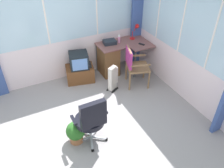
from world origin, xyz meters
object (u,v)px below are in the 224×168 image
at_px(office_chair, 91,119).
at_px(space_heater, 113,78).
at_px(spray_bottle, 119,39).
at_px(tv_on_stand, 80,69).
at_px(desk_lamp, 137,29).
at_px(wooden_armchair, 133,62).
at_px(potted_plant, 76,132).
at_px(tv_remote, 142,44).
at_px(paper_tray, 110,42).
at_px(desk, 110,58).

height_order(office_chair, space_heater, office_chair).
relative_size(spray_bottle, tv_on_stand, 0.30).
relative_size(desk_lamp, wooden_armchair, 0.41).
bearing_deg(spray_bottle, potted_plant, -134.87).
relative_size(spray_bottle, wooden_armchair, 0.23).
bearing_deg(desk_lamp, potted_plant, -141.74).
bearing_deg(space_heater, tv_remote, 21.34).
bearing_deg(wooden_armchair, tv_remote, 39.77).
relative_size(space_heater, potted_plant, 1.45).
distance_m(desk_lamp, paper_tray, 0.74).
bearing_deg(desk, spray_bottle, 9.01).
bearing_deg(desk_lamp, tv_on_stand, -179.24).
distance_m(desk, tv_remote, 0.83).
relative_size(tv_remote, office_chair, 0.15).
height_order(paper_tray, potted_plant, paper_tray).
bearing_deg(paper_tray, potted_plant, -130.16).
bearing_deg(office_chair, wooden_armchair, 38.51).
height_order(desk, potted_plant, desk).
relative_size(tv_remote, tv_on_stand, 0.21).
distance_m(tv_remote, office_chair, 2.52).
bearing_deg(paper_tray, office_chair, -123.49).
bearing_deg(wooden_armchair, potted_plant, -148.81).
bearing_deg(office_chair, tv_on_stand, 75.95).
xyz_separation_m(desk_lamp, paper_tray, (-0.70, 0.05, -0.21)).
bearing_deg(desk_lamp, paper_tray, 175.64).
height_order(desk, tv_on_stand, desk).
bearing_deg(wooden_armchair, tv_on_stand, 145.49).
bearing_deg(tv_on_stand, space_heater, -51.59).
bearing_deg(paper_tray, wooden_armchair, -75.96).
height_order(desk_lamp, tv_on_stand, desk_lamp).
bearing_deg(tv_on_stand, tv_remote, -11.74).
height_order(desk, space_heater, desk).
bearing_deg(wooden_armchair, space_heater, 177.60).
bearing_deg(potted_plant, paper_tray, 49.84).
bearing_deg(paper_tray, desk_lamp, -4.36).
height_order(desk, tv_remote, tv_remote).
height_order(paper_tray, office_chair, office_chair).
bearing_deg(space_heater, wooden_armchair, -2.40).
xyz_separation_m(spray_bottle, tv_on_stand, (-1.06, -0.03, -0.54)).
bearing_deg(tv_remote, space_heater, 174.52).
bearing_deg(paper_tray, space_heater, -110.74).
bearing_deg(desk_lamp, office_chair, -136.40).
relative_size(paper_tray, tv_on_stand, 0.41).
relative_size(wooden_armchair, space_heater, 1.55).
distance_m(tv_remote, paper_tray, 0.77).
height_order(spray_bottle, tv_on_stand, spray_bottle).
relative_size(office_chair, potted_plant, 2.33).
xyz_separation_m(tv_on_stand, potted_plant, (-0.71, -1.75, -0.09)).
xyz_separation_m(tv_remote, space_heater, (-0.95, -0.37, -0.46)).
bearing_deg(tv_remote, office_chair, -168.01).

